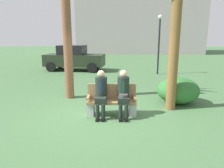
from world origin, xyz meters
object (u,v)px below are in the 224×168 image
object	(u,v)px
seated_man_right	(123,91)
building_backdrop	(139,15)
street_lamp	(159,38)
seated_man_left	(101,91)
shrub_near_bench	(178,90)
parked_car_near	(74,58)
park_bench	(112,102)

from	to	relation	value
seated_man_right	building_backdrop	bearing A→B (deg)	83.62
street_lamp	seated_man_left	bearing A→B (deg)	-112.96
shrub_near_bench	building_backdrop	size ratio (longest dim) A/B	0.09
parked_car_near	building_backdrop	xyz separation A→B (m)	(5.71, 15.51, 4.13)
park_bench	street_lamp	size ratio (longest dim) A/B	0.41
park_bench	shrub_near_bench	xyz separation A→B (m)	(2.26, 1.15, 0.05)
seated_man_right	shrub_near_bench	size ratio (longest dim) A/B	0.94
seated_man_left	parked_car_near	distance (m)	8.46
park_bench	seated_man_right	xyz separation A→B (m)	(0.34, -0.12, 0.34)
street_lamp	building_backdrop	xyz separation A→B (m)	(0.37, 16.74, 2.83)
parked_car_near	building_backdrop	distance (m)	17.04
park_bench	seated_man_left	distance (m)	0.47
seated_man_left	street_lamp	bearing A→B (deg)	67.04
seated_man_left	street_lamp	xyz separation A→B (m)	(2.91, 6.87, 1.39)
parked_car_near	street_lamp	distance (m)	5.64
shrub_near_bench	street_lamp	distance (m)	5.86
seated_man_left	street_lamp	size ratio (longest dim) A/B	0.39
seated_man_left	parked_car_near	world-z (taller)	parked_car_near
park_bench	seated_man_left	world-z (taller)	seated_man_left
building_backdrop	park_bench	bearing A→B (deg)	-97.22
seated_man_left	seated_man_right	size ratio (longest dim) A/B	1.00
parked_car_near	street_lamp	world-z (taller)	street_lamp
street_lamp	building_backdrop	distance (m)	16.98
parked_car_near	shrub_near_bench	bearing A→B (deg)	-53.79
shrub_near_bench	park_bench	bearing A→B (deg)	-152.97
seated_man_left	building_backdrop	size ratio (longest dim) A/B	0.08
seated_man_right	building_backdrop	distance (m)	24.13
seated_man_left	building_backdrop	bearing A→B (deg)	82.10
seated_man_right	shrub_near_bench	world-z (taller)	seated_man_right
seated_man_right	street_lamp	xyz separation A→B (m)	(2.27, 6.88, 1.39)
park_bench	shrub_near_bench	distance (m)	2.54
seated_man_left	seated_man_right	world-z (taller)	seated_man_right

